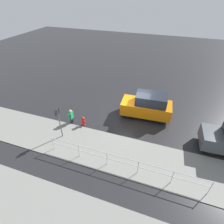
% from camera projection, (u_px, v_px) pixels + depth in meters
% --- Properties ---
extents(ground_plane, '(60.00, 60.00, 0.00)m').
position_uv_depth(ground_plane, '(131.00, 116.00, 14.47)').
color(ground_plane, black).
extents(kerb_strip, '(24.00, 3.20, 0.04)m').
position_uv_depth(kerb_strip, '(115.00, 153.00, 11.26)').
color(kerb_strip, slate).
rests_on(kerb_strip, ground).
extents(moving_hatchback, '(4.00, 1.95, 2.06)m').
position_uv_depth(moving_hatchback, '(147.00, 106.00, 13.83)').
color(moving_hatchback, orange).
rests_on(moving_hatchback, ground).
extents(fire_hydrant, '(0.42, 0.31, 0.80)m').
position_uv_depth(fire_hydrant, '(83.00, 121.00, 13.24)').
color(fire_hydrant, red).
rests_on(fire_hydrant, ground).
extents(pedestrian, '(0.24, 0.57, 1.22)m').
position_uv_depth(pedestrian, '(71.00, 116.00, 13.35)').
color(pedestrian, '#1E8C4C').
rests_on(pedestrian, ground).
extents(metal_railing, '(9.32, 0.04, 1.05)m').
position_uv_depth(metal_railing, '(122.00, 161.00, 9.89)').
color(metal_railing, '#B7BABF').
rests_on(metal_railing, ground).
extents(sign_post, '(0.07, 0.44, 2.40)m').
position_uv_depth(sign_post, '(59.00, 119.00, 11.58)').
color(sign_post, '#4C4C51').
rests_on(sign_post, ground).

